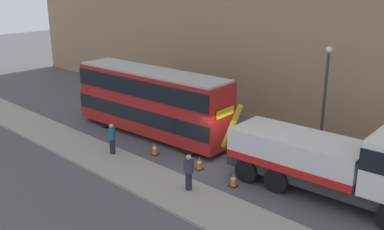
% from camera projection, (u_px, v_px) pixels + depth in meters
% --- Properties ---
extents(ground_plane, '(120.00, 120.00, 0.00)m').
position_uv_depth(ground_plane, '(227.00, 164.00, 23.08)').
color(ground_plane, '#4C4C51').
extents(near_kerb, '(60.00, 2.80, 0.15)m').
position_uv_depth(near_kerb, '(170.00, 189.00, 20.15)').
color(near_kerb, gray).
rests_on(near_kerb, ground_plane).
extents(building_facade, '(60.00, 1.50, 16.00)m').
position_uv_depth(building_facade, '(312.00, 0.00, 25.91)').
color(building_facade, '#9E7A5B').
rests_on(building_facade, ground_plane).
extents(recovery_tow_truck, '(10.21, 3.15, 3.67)m').
position_uv_depth(recovery_tow_truck, '(335.00, 161.00, 19.03)').
color(recovery_tow_truck, '#2D2D2D').
rests_on(recovery_tow_truck, ground_plane).
extents(double_decker_bus, '(11.15, 3.18, 4.06)m').
position_uv_depth(double_decker_bus, '(152.00, 100.00, 26.66)').
color(double_decker_bus, '#AD1E1E').
rests_on(double_decker_bus, ground_plane).
extents(pedestrian_onlooker, '(0.45, 0.48, 1.71)m').
position_uv_depth(pedestrian_onlooker, '(112.00, 139.00, 23.77)').
color(pedestrian_onlooker, '#232333').
rests_on(pedestrian_onlooker, near_kerb).
extents(pedestrian_bystander, '(0.44, 0.35, 1.71)m').
position_uv_depth(pedestrian_bystander, '(189.00, 173.00, 19.75)').
color(pedestrian_bystander, '#232333').
rests_on(pedestrian_bystander, near_kerb).
extents(traffic_cone_near_bus, '(0.36, 0.36, 0.72)m').
position_uv_depth(traffic_cone_near_bus, '(155.00, 149.00, 24.15)').
color(traffic_cone_near_bus, orange).
rests_on(traffic_cone_near_bus, ground_plane).
extents(traffic_cone_midway, '(0.36, 0.36, 0.72)m').
position_uv_depth(traffic_cone_midway, '(199.00, 163.00, 22.30)').
color(traffic_cone_midway, orange).
rests_on(traffic_cone_midway, ground_plane).
extents(traffic_cone_near_truck, '(0.36, 0.36, 0.72)m').
position_uv_depth(traffic_cone_near_truck, '(233.00, 180.00, 20.52)').
color(traffic_cone_near_truck, orange).
rests_on(traffic_cone_near_truck, ground_plane).
extents(street_lamp, '(0.36, 0.36, 5.83)m').
position_uv_depth(street_lamp, '(325.00, 89.00, 24.21)').
color(street_lamp, '#38383D').
rests_on(street_lamp, ground_plane).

